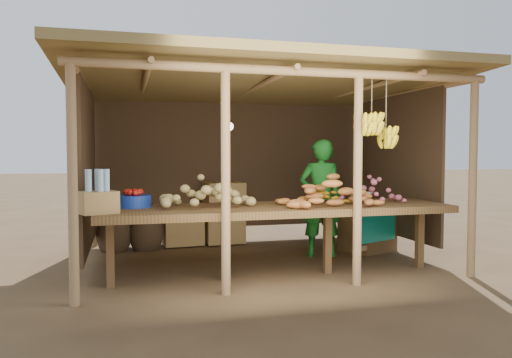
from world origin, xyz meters
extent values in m
plane|color=brown|center=(0.00, 0.00, 0.00)|extent=(60.00, 60.00, 0.00)
cylinder|color=#9F7A52|center=(-2.10, -1.50, 1.10)|extent=(0.09, 0.09, 2.20)
cylinder|color=#9F7A52|center=(2.10, -1.50, 1.10)|extent=(0.09, 0.09, 2.20)
cylinder|color=#9F7A52|center=(-2.10, 1.50, 1.10)|extent=(0.09, 0.09, 2.20)
cylinder|color=#9F7A52|center=(2.10, 1.50, 1.10)|extent=(0.09, 0.09, 2.20)
cylinder|color=#9F7A52|center=(-0.70, -1.50, 1.10)|extent=(0.09, 0.09, 2.20)
cylinder|color=#9F7A52|center=(0.70, -1.50, 1.10)|extent=(0.09, 0.09, 2.20)
cylinder|color=#9F7A52|center=(0.00, -1.50, 2.20)|extent=(4.40, 0.09, 0.09)
cylinder|color=#9F7A52|center=(0.00, 1.50, 2.20)|extent=(4.40, 0.09, 0.09)
cube|color=olive|center=(0.00, 0.00, 2.29)|extent=(4.70, 3.50, 0.28)
cube|color=#463220|center=(0.00, 1.48, 1.21)|extent=(4.20, 0.04, 1.98)
cube|color=#463220|center=(-2.08, 0.20, 1.21)|extent=(0.04, 2.40, 1.98)
cube|color=#463220|center=(2.08, 0.20, 1.21)|extent=(0.04, 2.40, 1.98)
cube|color=brown|center=(0.00, -0.95, 0.76)|extent=(3.90, 1.05, 0.08)
cube|color=brown|center=(-1.80, -0.95, 0.36)|extent=(0.08, 0.08, 0.72)
cube|color=brown|center=(-0.60, -0.95, 0.36)|extent=(0.08, 0.08, 0.72)
cube|color=brown|center=(0.60, -0.95, 0.36)|extent=(0.08, 0.08, 0.72)
cube|color=brown|center=(1.80, -0.95, 0.36)|extent=(0.08, 0.08, 0.72)
cylinder|color=navy|center=(-1.56, -0.71, 0.87)|extent=(0.38, 0.38, 0.13)
cube|color=#9D7B46|center=(-1.90, -1.18, 0.91)|extent=(0.42, 0.37, 0.22)
imported|color=#186F21|center=(0.89, -0.02, 0.78)|extent=(0.63, 0.47, 1.57)
cube|color=brown|center=(1.67, 0.15, 0.30)|extent=(0.81, 0.75, 0.60)
cube|color=#0C8B7A|center=(1.67, 0.15, 0.63)|extent=(0.90, 0.84, 0.06)
cube|color=#9D7B46|center=(-0.19, 1.20, 0.25)|extent=(0.62, 0.52, 0.46)
cube|color=#9D7B46|center=(-0.19, 1.20, 0.71)|extent=(0.62, 0.52, 0.46)
cube|color=#9D7B46|center=(-0.82, 1.20, 0.25)|extent=(0.62, 0.52, 0.46)
ellipsoid|color=#463220|center=(-1.80, 1.03, 0.29)|extent=(0.49, 0.49, 0.66)
ellipsoid|color=#463220|center=(-1.36, 1.03, 0.29)|extent=(0.49, 0.49, 0.66)
camera|label=1|loc=(-1.64, -6.24, 1.39)|focal=35.00mm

